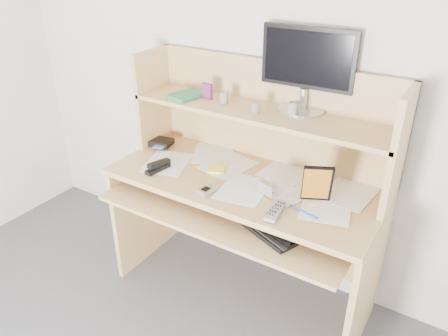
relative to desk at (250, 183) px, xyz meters
The scene contains 19 objects.
back_wall 0.60m from the desk, 90.00° to the left, with size 3.60×0.04×2.50m, color silver.
desk is the anchor object (origin of this frame).
paper_clutter 0.10m from the desk, 90.00° to the right, with size 1.32×0.54×0.01m, color silver.
keyboard 0.32m from the desk, 51.81° to the right, with size 0.46×0.31×0.03m.
tv_remote 0.39m from the desk, 44.34° to the right, with size 0.05×0.18×0.02m, color #9B9C97.
flip_phone 0.30m from the desk, 106.74° to the right, with size 0.05×0.10×0.03m, color #A6A6A9.
stapler 0.50m from the desk, 151.85° to the right, with size 0.04×0.15×0.05m, color black.
wallet 0.63m from the desk, behind, with size 0.13×0.10×0.03m, color black.
sticky_note_pad 0.19m from the desk, 160.51° to the right, with size 0.09×0.09×0.01m, color yellow.
digital_camera 0.24m from the desk, 40.52° to the right, with size 0.10×0.04×0.06m, color #A8A8AA.
game_case 0.43m from the desk, 12.59° to the right, with size 0.14×0.02×0.19m, color black.
blue_pen 0.44m from the desk, 27.84° to the right, with size 0.01×0.01×0.15m, color #1A32C6.
card_box 0.54m from the desk, 166.29° to the left, with size 0.06×0.02×0.08m, color #A2152D.
shelf_book 0.58m from the desk, behind, with size 0.14×0.19×0.02m, color #327F42.
chip_stack_a 0.47m from the desk, 163.43° to the left, with size 0.04×0.04×0.06m, color black.
chip_stack_b 0.46m from the desk, 21.48° to the left, with size 0.04×0.04×0.07m, color white.
chip_stack_c 0.41m from the desk, 86.71° to the left, with size 0.04×0.04×0.05m, color black.
chip_stack_d 0.47m from the desk, 28.76° to the left, with size 0.04×0.04×0.07m, color white.
monitor 0.66m from the desk, 46.06° to the left, with size 0.47×0.23×0.40m.
Camera 1 is at (0.94, -0.22, 1.84)m, focal length 35.00 mm.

